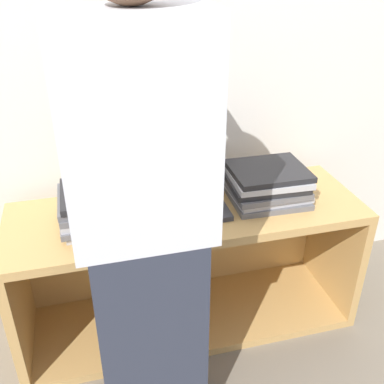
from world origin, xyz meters
TOP-DOWN VIEW (x-y plane):
  - ground_plane at (0.00, 0.00)m, footprint 12.00×12.00m
  - wall_back at (0.00, 0.58)m, footprint 8.00×0.05m
  - cart at (0.00, 0.30)m, footprint 1.44×0.48m
  - laptop_open at (0.00, 0.30)m, footprint 0.30×0.36m
  - laptop_stack_left at (-0.33, 0.24)m, footprint 0.33×0.27m
  - laptop_stack_right at (0.34, 0.24)m, footprint 0.33×0.28m
  - person at (-0.23, -0.18)m, footprint 0.40×0.53m

SIDE VIEW (x-z plane):
  - ground_plane at x=0.00m, z-range 0.00..0.00m
  - cart at x=0.00m, z-range 0.00..0.59m
  - laptop_open at x=0.00m, z-range 0.51..0.77m
  - laptop_stack_left at x=-0.33m, z-range 0.59..0.73m
  - laptop_stack_right at x=0.34m, z-range 0.59..0.73m
  - person at x=-0.23m, z-range 0.00..1.62m
  - wall_back at x=0.00m, z-range 0.00..2.40m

